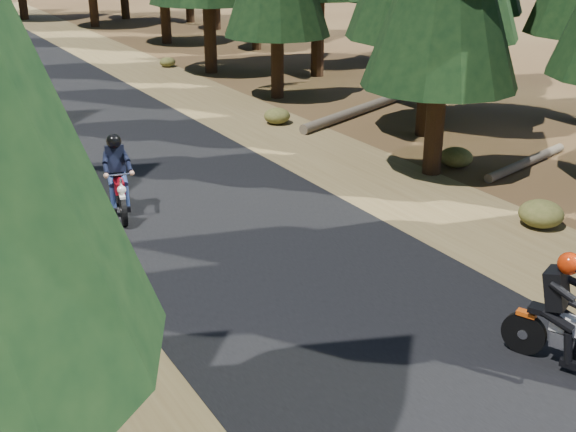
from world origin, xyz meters
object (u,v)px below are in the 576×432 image
object	(u,v)px
log_near	(358,110)
rider_lead	(571,332)
log_far	(526,162)
rider_follow	(119,189)

from	to	relation	value
log_near	rider_lead	world-z (taller)	rider_lead
log_far	log_near	bearing A→B (deg)	80.56
rider_follow	rider_lead	bearing A→B (deg)	123.93
log_near	rider_follow	size ratio (longest dim) A/B	2.98
log_near	rider_lead	bearing A→B (deg)	-136.04
rider_lead	log_far	bearing A→B (deg)	-158.04
log_near	log_far	world-z (taller)	log_near
log_near	log_far	xyz separation A→B (m)	(0.57, -6.80, -0.04)
rider_lead	log_near	bearing A→B (deg)	-137.91
log_near	log_far	bearing A→B (deg)	-107.03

